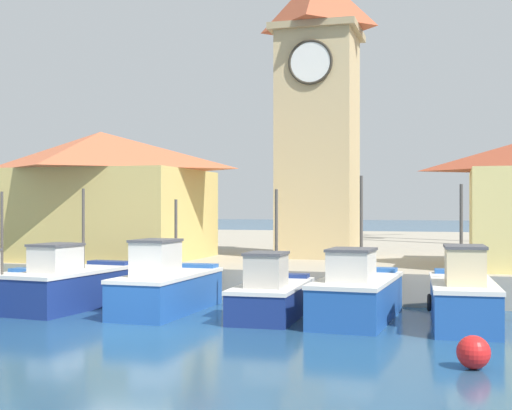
# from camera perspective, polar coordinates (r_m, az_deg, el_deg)

# --- Properties ---
(ground_plane) EXTENTS (300.00, 300.00, 0.00)m
(ground_plane) POSITION_cam_1_polar(r_m,az_deg,el_deg) (20.53, -10.93, -9.81)
(ground_plane) COLOR navy
(quay_wharf) EXTENTS (120.00, 40.00, 1.13)m
(quay_wharf) POSITION_cam_1_polar(r_m,az_deg,el_deg) (45.85, 4.34, -3.67)
(quay_wharf) COLOR #A89E89
(quay_wharf) RESTS_ON ground
(fishing_boat_mid_left) EXTENTS (2.49, 5.28, 4.07)m
(fishing_boat_mid_left) POSITION_cam_1_polar(r_m,az_deg,el_deg) (25.04, -14.58, -6.19)
(fishing_boat_mid_left) COLOR navy
(fishing_boat_mid_left) RESTS_ON ground
(fishing_boat_center) EXTENTS (2.12, 5.29, 3.69)m
(fishing_boat_center) POSITION_cam_1_polar(r_m,az_deg,el_deg) (23.54, -7.17, -6.54)
(fishing_boat_center) COLOR #2356A8
(fishing_boat_center) RESTS_ON ground
(fishing_boat_mid_right) EXTENTS (2.05, 4.71, 4.01)m
(fishing_boat_mid_right) POSITION_cam_1_polar(r_m,az_deg,el_deg) (22.45, 1.26, -7.19)
(fishing_boat_mid_right) COLOR navy
(fishing_boat_mid_right) RESTS_ON ground
(fishing_boat_right_inner) EXTENTS (2.36, 5.29, 4.42)m
(fishing_boat_right_inner) POSITION_cam_1_polar(r_m,az_deg,el_deg) (21.95, 8.08, -7.09)
(fishing_boat_right_inner) COLOR #2356A8
(fishing_boat_right_inner) RESTS_ON ground
(fishing_boat_right_outer) EXTENTS (2.08, 5.35, 4.13)m
(fishing_boat_right_outer) POSITION_cam_1_polar(r_m,az_deg,el_deg) (21.72, 16.21, -7.10)
(fishing_boat_right_outer) COLOR #2356A8
(fishing_boat_right_outer) RESTS_ON ground
(clock_tower) EXTENTS (3.85, 3.85, 14.65)m
(clock_tower) POSITION_cam_1_polar(r_m,az_deg,el_deg) (32.81, 4.99, 7.91)
(clock_tower) COLOR tan
(clock_tower) RESTS_ON quay_wharf
(warehouse_left) EXTENTS (9.14, 7.14, 5.63)m
(warehouse_left) POSITION_cam_1_polar(r_m,az_deg,el_deg) (32.44, -12.33, 0.90)
(warehouse_left) COLOR tan
(warehouse_left) RESTS_ON quay_wharf
(mooring_buoy) EXTENTS (0.72, 0.72, 0.72)m
(mooring_buoy) POSITION_cam_1_polar(r_m,az_deg,el_deg) (16.16, 17.01, -11.20)
(mooring_buoy) COLOR red
(mooring_buoy) RESTS_ON ground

